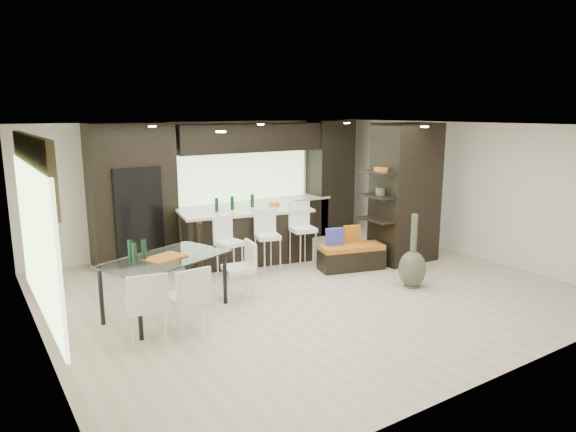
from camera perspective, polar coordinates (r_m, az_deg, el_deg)
ground at (r=8.64m, az=2.19°, el=-8.17°), size 8.00×8.00×0.00m
back_wall at (r=11.28m, az=-8.08°, el=3.49°), size 8.00×0.02×2.70m
left_wall at (r=6.85m, az=-26.23°, el=-2.89°), size 0.02×7.00×2.70m
right_wall at (r=11.06m, az=19.46°, el=2.77°), size 0.02×7.00×2.70m
ceiling at (r=8.14m, az=2.34°, el=10.03°), size 8.00×7.00×0.02m
window_left at (r=7.05m, az=-26.11°, el=-2.50°), size 0.04×3.20×1.90m
window_back at (r=11.48m, az=-5.30°, el=4.70°), size 3.40×0.04×1.20m
stone_accent at (r=6.91m, az=-26.53°, el=4.79°), size 0.08×3.00×0.80m
ceiling_spots at (r=8.34m, az=1.33°, el=9.94°), size 4.00×3.00×0.02m
back_cabinetry at (r=11.21m, az=-5.04°, el=3.51°), size 6.80×0.68×2.70m
refrigerator at (r=10.34m, az=-16.68°, el=0.12°), size 0.90×0.68×1.90m
partition_column at (r=10.26m, az=12.89°, el=2.50°), size 1.20×0.80×2.70m
kitchen_island at (r=10.12m, az=-4.73°, el=-2.14°), size 2.68×1.54×1.05m
stool_left at (r=9.07m, az=-6.49°, el=-4.28°), size 0.47×0.47×0.91m
stool_mid at (r=9.42m, az=-2.26°, el=-3.53°), size 0.50×0.50×0.93m
stool_right at (r=9.81m, az=1.66°, el=-2.76°), size 0.51×0.51×0.98m
bench at (r=9.71m, az=7.07°, el=-4.55°), size 1.30×0.77×0.47m
floor_vase at (r=8.84m, az=13.73°, el=-3.79°), size 0.56×0.56×1.25m
dining_table at (r=7.74m, az=-13.37°, el=-7.57°), size 2.00×1.55×0.85m
chair_near at (r=7.02m, az=-11.08°, el=-9.38°), size 0.49×0.49×0.87m
chair_far at (r=6.84m, az=-15.39°, el=-10.02°), size 0.59×0.59×0.91m
chair_end at (r=8.19m, az=-5.50°, el=-6.28°), size 0.51×0.51×0.83m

